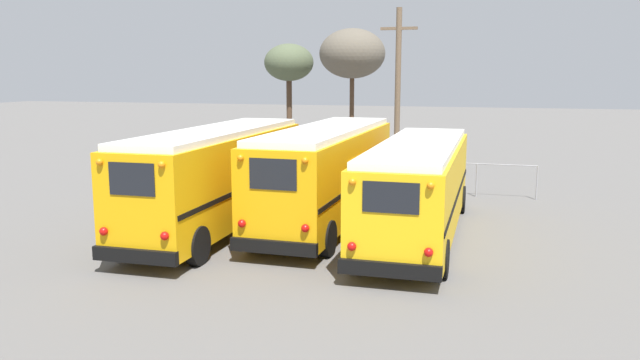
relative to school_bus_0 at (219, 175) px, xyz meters
name	(u,v)px	position (x,y,z in m)	size (l,w,h in m)	color
ground_plane	(322,228)	(3.22, 1.13, -1.82)	(160.00, 160.00, 0.00)	#5B5956
school_bus_0	(219,175)	(0.00, 0.00, 0.00)	(2.48, 10.39, 3.35)	#E5A00C
school_bus_1	(327,172)	(3.22, 1.74, -0.01)	(2.69, 10.36, 3.33)	#E5A00C
school_bus_2	(418,185)	(6.43, 0.83, -0.17)	(2.59, 10.63, 3.02)	yellow
utility_pole	(398,90)	(3.97, 12.31, 2.47)	(1.80, 0.28, 8.27)	brown
bare_tree_0	(289,64)	(-3.61, 18.13, 3.88)	(3.01, 3.01, 6.92)	#473323
bare_tree_1	(352,54)	(0.67, 16.68, 4.39)	(3.75, 3.75, 7.65)	#473323
fence_line	(364,169)	(3.22, 8.05, -0.85)	(14.49, 0.06, 1.42)	#939399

